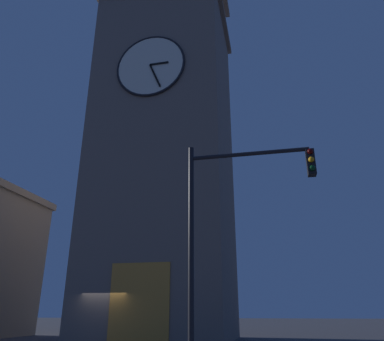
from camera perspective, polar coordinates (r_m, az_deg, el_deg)
name	(u,v)px	position (r m, az deg, el deg)	size (l,w,h in m)	color
clocktower	(166,150)	(26.34, -4.01, 3.14)	(9.16, 8.71, 30.40)	#75665B
traffic_signal_near	(229,212)	(10.41, 5.78, -6.41)	(3.60, 0.41, 6.20)	black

